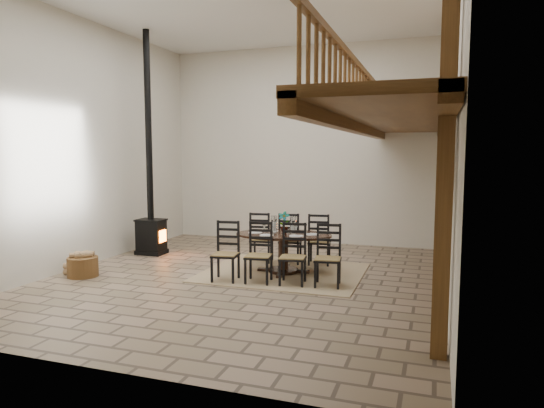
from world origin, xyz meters
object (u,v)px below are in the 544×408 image
(log_stack, at_px, (76,268))
(log_basket, at_px, (83,266))
(wood_stove, at_px, (151,205))
(dining_table, at_px, (283,254))

(log_stack, bearing_deg, log_basket, -23.15)
(log_basket, bearing_deg, log_stack, 156.85)
(wood_stove, xyz_separation_m, log_basket, (-0.09, -2.18, -0.94))
(dining_table, height_order, log_stack, dining_table)
(wood_stove, distance_m, log_basket, 2.37)
(dining_table, distance_m, log_stack, 3.97)
(dining_table, xyz_separation_m, log_basket, (-3.49, -1.38, -0.19))
(wood_stove, height_order, log_basket, wood_stove)
(log_basket, height_order, log_stack, log_basket)
(log_basket, relative_size, log_stack, 1.50)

